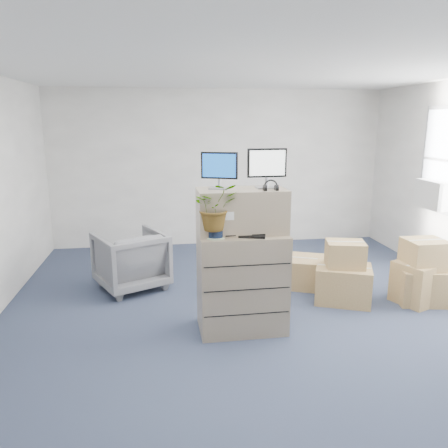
# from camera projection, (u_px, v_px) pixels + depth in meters

# --- Properties ---
(ground) EXTENTS (7.00, 7.00, 0.00)m
(ground) POSITION_uv_depth(u_px,v_px,m) (260.00, 327.00, 4.87)
(ground) COLOR #242C42
(ground) RESTS_ON ground
(wall_back) EXTENTS (6.00, 0.02, 2.80)m
(wall_back) POSITION_uv_depth(u_px,v_px,m) (219.00, 168.00, 7.93)
(wall_back) COLOR #BBB8B1
(wall_back) RESTS_ON ground
(ac_unit) EXTENTS (0.24, 0.60, 0.40)m
(ac_unit) POSITION_uv_depth(u_px,v_px,m) (434.00, 195.00, 6.34)
(ac_unit) COLOR silver
(ac_unit) RESTS_ON wall_right
(filing_cabinet_lower) EXTENTS (0.94, 0.58, 1.09)m
(filing_cabinet_lower) POSITION_uv_depth(u_px,v_px,m) (242.00, 282.00, 4.73)
(filing_cabinet_lower) COLOR gray
(filing_cabinet_lower) RESTS_ON ground
(filing_cabinet_upper) EXTENTS (0.94, 0.48, 0.47)m
(filing_cabinet_upper) POSITION_uv_depth(u_px,v_px,m) (242.00, 211.00, 4.60)
(filing_cabinet_upper) COLOR gray
(filing_cabinet_upper) RESTS_ON filing_cabinet_lower
(monitor_left) EXTENTS (0.37, 0.21, 0.38)m
(monitor_left) POSITION_uv_depth(u_px,v_px,m) (219.00, 168.00, 4.50)
(monitor_left) COLOR #99999E
(monitor_left) RESTS_ON filing_cabinet_upper
(monitor_right) EXTENTS (0.42, 0.17, 0.42)m
(monitor_right) POSITION_uv_depth(u_px,v_px,m) (267.00, 166.00, 4.55)
(monitor_right) COLOR #99999E
(monitor_right) RESTS_ON filing_cabinet_upper
(headphones) EXTENTS (0.15, 0.02, 0.15)m
(headphones) POSITION_uv_depth(u_px,v_px,m) (271.00, 187.00, 4.44)
(headphones) COLOR black
(headphones) RESTS_ON filing_cabinet_upper
(keyboard) EXTENTS (0.50, 0.32, 0.02)m
(keyboard) POSITION_uv_depth(u_px,v_px,m) (243.00, 235.00, 4.50)
(keyboard) COLOR black
(keyboard) RESTS_ON filing_cabinet_lower
(mouse) EXTENTS (0.11, 0.08, 0.03)m
(mouse) POSITION_uv_depth(u_px,v_px,m) (274.00, 233.00, 4.54)
(mouse) COLOR silver
(mouse) RESTS_ON filing_cabinet_lower
(water_bottle) EXTENTS (0.07, 0.07, 0.26)m
(water_bottle) POSITION_uv_depth(u_px,v_px,m) (252.00, 220.00, 4.65)
(water_bottle) COLOR gray
(water_bottle) RESTS_ON filing_cabinet_lower
(phone_dock) EXTENTS (0.06, 0.05, 0.14)m
(phone_dock) POSITION_uv_depth(u_px,v_px,m) (238.00, 227.00, 4.66)
(phone_dock) COLOR silver
(phone_dock) RESTS_ON filing_cabinet_lower
(external_drive) EXTENTS (0.26, 0.22, 0.07)m
(external_drive) POSITION_uv_depth(u_px,v_px,m) (268.00, 226.00, 4.79)
(external_drive) COLOR black
(external_drive) RESTS_ON filing_cabinet_lower
(tissue_box) EXTENTS (0.24, 0.15, 0.09)m
(tissue_box) POSITION_uv_depth(u_px,v_px,m) (269.00, 220.00, 4.75)
(tissue_box) COLOR #4486E7
(tissue_box) RESTS_ON external_drive
(potted_plant) EXTENTS (0.50, 0.54, 0.46)m
(potted_plant) POSITION_uv_depth(u_px,v_px,m) (215.00, 213.00, 4.37)
(potted_plant) COLOR #96AE8C
(potted_plant) RESTS_ON filing_cabinet_lower
(office_chair) EXTENTS (1.10, 1.08, 0.87)m
(office_chair) POSITION_uv_depth(u_px,v_px,m) (131.00, 257.00, 5.94)
(office_chair) COLOR slate
(office_chair) RESTS_ON ground
(cardboard_boxes) EXTENTS (2.17, 1.45, 0.82)m
(cardboard_boxes) POSITION_uv_depth(u_px,v_px,m) (377.00, 276.00, 5.61)
(cardboard_boxes) COLOR #977149
(cardboard_boxes) RESTS_ON ground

